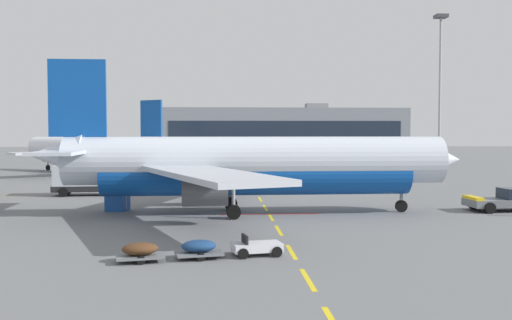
# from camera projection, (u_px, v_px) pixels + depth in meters

# --- Properties ---
(ground) EXTENTS (400.00, 400.00, 0.00)m
(ground) POSITION_uv_depth(u_px,v_px,m) (450.00, 190.00, 66.25)
(ground) COLOR slate
(apron_paint_markings) EXTENTS (8.00, 93.81, 0.01)m
(apron_paint_markings) POSITION_uv_depth(u_px,v_px,m) (258.00, 195.00, 61.21)
(apron_paint_markings) COLOR yellow
(apron_paint_markings) RESTS_ON ground
(airliner_foreground) EXTENTS (34.72, 34.62, 12.20)m
(airliner_foreground) POSITION_uv_depth(u_px,v_px,m) (250.00, 165.00, 46.97)
(airliner_foreground) COLOR silver
(airliner_foreground) RESTS_ON ground
(pushback_tug) EXTENTS (6.12, 3.42, 2.08)m
(pushback_tug) POSITION_uv_depth(u_px,v_px,m) (506.00, 200.00, 48.89)
(pushback_tug) COLOR slate
(pushback_tug) RESTS_ON ground
(airliner_mid_left) EXTENTS (29.19, 27.09, 11.30)m
(airliner_mid_left) POSITION_uv_depth(u_px,v_px,m) (94.00, 150.00, 94.12)
(airliner_mid_left) COLOR silver
(airliner_mid_left) RESTS_ON ground
(ground_power_truck) EXTENTS (7.17, 3.12, 3.14)m
(ground_power_truck) POSITION_uv_depth(u_px,v_px,m) (85.00, 180.00, 60.82)
(ground_power_truck) COLOR black
(ground_power_truck) RESTS_ON ground
(baggage_train) EXTENTS (8.72, 3.15, 1.14)m
(baggage_train) POSITION_uv_depth(u_px,v_px,m) (200.00, 249.00, 30.46)
(baggage_train) COLOR silver
(baggage_train) RESTS_ON ground
(uld_cargo_container) EXTENTS (1.98, 1.96, 1.60)m
(uld_cargo_container) POSITION_uv_depth(u_px,v_px,m) (117.00, 201.00, 49.04)
(uld_cargo_container) COLOR #194C9E
(uld_cargo_container) RESTS_ON ground
(apron_light_mast_far) EXTENTS (1.80, 1.80, 24.26)m
(apron_light_mast_far) POSITION_uv_depth(u_px,v_px,m) (440.00, 75.00, 88.95)
(apron_light_mast_far) COLOR slate
(apron_light_mast_far) RESTS_ON ground
(terminal_satellite) EXTENTS (67.04, 24.00, 14.64)m
(terminal_satellite) POSITION_uv_depth(u_px,v_px,m) (281.00, 132.00, 166.97)
(terminal_satellite) COLOR gray
(terminal_satellite) RESTS_ON ground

